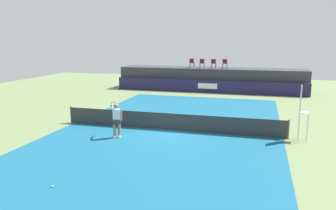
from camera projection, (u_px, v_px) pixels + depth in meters
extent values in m
plane|color=#6B7F51|center=(182.00, 118.00, 21.28)|extent=(48.00, 48.00, 0.00)
cube|color=#16597A|center=(170.00, 130.00, 18.45)|extent=(12.00, 22.00, 0.00)
cube|color=#231E4C|center=(208.00, 87.00, 31.08)|extent=(18.00, 0.20, 1.20)
cube|color=white|center=(207.00, 86.00, 30.97)|extent=(1.80, 0.02, 0.50)
cube|color=#38383D|center=(211.00, 79.00, 32.68)|extent=(18.00, 2.80, 2.20)
cylinder|color=#561919|center=(194.00, 65.00, 33.10)|extent=(0.04, 0.04, 0.44)
cylinder|color=#561919|center=(191.00, 65.00, 33.21)|extent=(0.04, 0.04, 0.44)
cylinder|color=#561919|center=(194.00, 65.00, 32.72)|extent=(0.04, 0.04, 0.44)
cylinder|color=#561919|center=(190.00, 65.00, 32.83)|extent=(0.04, 0.04, 0.44)
cube|color=#561919|center=(192.00, 63.00, 32.92)|extent=(0.44, 0.44, 0.03)
cube|color=#561919|center=(192.00, 61.00, 32.68)|extent=(0.44, 0.03, 0.42)
cylinder|color=#561919|center=(204.00, 65.00, 32.58)|extent=(0.04, 0.04, 0.44)
cylinder|color=#561919|center=(200.00, 65.00, 32.65)|extent=(0.04, 0.04, 0.44)
cylinder|color=#561919|center=(204.00, 66.00, 32.19)|extent=(0.04, 0.04, 0.44)
cylinder|color=#561919|center=(200.00, 66.00, 32.26)|extent=(0.04, 0.04, 0.44)
cube|color=#561919|center=(202.00, 63.00, 32.38)|extent=(0.48, 0.48, 0.03)
cube|color=#561919|center=(202.00, 61.00, 32.13)|extent=(0.44, 0.07, 0.42)
cylinder|color=#561919|center=(216.00, 66.00, 32.37)|extent=(0.04, 0.04, 0.44)
cylinder|color=#561919|center=(212.00, 66.00, 32.48)|extent=(0.04, 0.04, 0.44)
cylinder|color=#561919|center=(215.00, 66.00, 31.99)|extent=(0.04, 0.04, 0.44)
cylinder|color=#561919|center=(211.00, 66.00, 32.10)|extent=(0.04, 0.04, 0.44)
cube|color=#561919|center=(214.00, 63.00, 32.19)|extent=(0.44, 0.44, 0.03)
cube|color=#561919|center=(213.00, 61.00, 31.95)|extent=(0.44, 0.03, 0.42)
cylinder|color=#561919|center=(227.00, 66.00, 32.24)|extent=(0.04, 0.04, 0.44)
cylinder|color=#561919|center=(223.00, 66.00, 32.34)|extent=(0.04, 0.04, 0.44)
cylinder|color=#561919|center=(227.00, 66.00, 31.86)|extent=(0.04, 0.04, 0.44)
cylinder|color=#561919|center=(223.00, 66.00, 31.95)|extent=(0.04, 0.04, 0.44)
cube|color=#561919|center=(225.00, 63.00, 32.05)|extent=(0.45, 0.45, 0.03)
cube|color=#561919|center=(225.00, 61.00, 31.81)|extent=(0.44, 0.04, 0.42)
cylinder|color=white|center=(308.00, 128.00, 16.25)|extent=(0.04, 0.04, 1.40)
cylinder|color=white|center=(307.00, 126.00, 16.63)|extent=(0.04, 0.04, 1.40)
cylinder|color=white|center=(299.00, 127.00, 16.36)|extent=(0.04, 0.04, 1.40)
cylinder|color=white|center=(298.00, 125.00, 16.74)|extent=(0.04, 0.04, 1.40)
cube|color=white|center=(304.00, 112.00, 16.35)|extent=(0.45, 0.45, 0.03)
cube|color=white|center=(301.00, 99.00, 16.28)|extent=(0.04, 0.44, 1.33)
cube|color=#2D2D2D|center=(170.00, 122.00, 18.36)|extent=(12.40, 0.02, 0.95)
cylinder|color=#4C4C51|center=(71.00, 115.00, 19.99)|extent=(0.10, 0.10, 1.00)
cylinder|color=#4C4C51|center=(288.00, 129.00, 16.71)|extent=(0.10, 0.10, 1.00)
cube|color=white|center=(119.00, 136.00, 17.07)|extent=(0.20, 0.28, 0.10)
cylinder|color=#997051|center=(119.00, 128.00, 16.98)|extent=(0.14, 0.14, 0.82)
cube|color=white|center=(115.00, 136.00, 17.06)|extent=(0.20, 0.28, 0.10)
cylinder|color=#997051|center=(114.00, 128.00, 16.97)|extent=(0.14, 0.14, 0.82)
cube|color=#333338|center=(117.00, 122.00, 16.91)|extent=(0.39, 0.32, 0.24)
cube|color=silver|center=(116.00, 115.00, 16.84)|extent=(0.41, 0.31, 0.56)
sphere|color=#997051|center=(116.00, 106.00, 16.75)|extent=(0.22, 0.22, 0.22)
cylinder|color=#997051|center=(121.00, 115.00, 16.86)|extent=(0.09, 0.09, 0.60)
cylinder|color=#997051|center=(112.00, 108.00, 17.03)|extent=(0.28, 0.60, 0.14)
cylinder|color=black|center=(113.00, 106.00, 17.44)|extent=(0.29, 0.13, 0.03)
torus|color=black|center=(114.00, 105.00, 17.72)|extent=(0.30, 0.12, 0.30)
sphere|color=#D8EA33|center=(52.00, 186.00, 11.31)|extent=(0.07, 0.07, 0.07)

